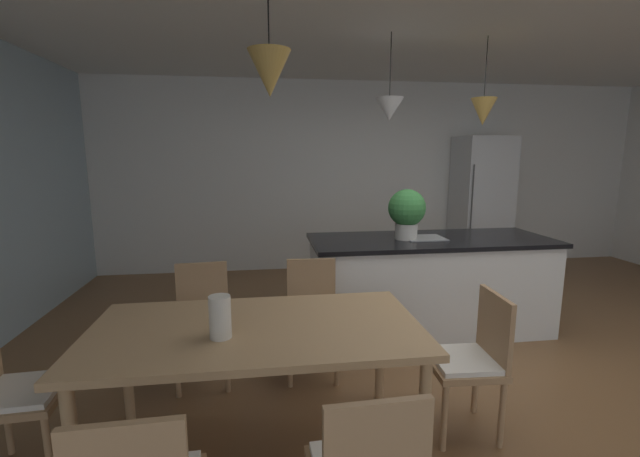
{
  "coord_description": "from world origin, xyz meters",
  "views": [
    {
      "loc": [
        -1.74,
        -2.87,
        1.68
      ],
      "look_at": [
        -1.26,
        0.52,
        1.07
      ],
      "focal_mm": 23.69,
      "sensor_mm": 36.0,
      "label": 1
    }
  ],
  "objects_px": {
    "chair_far_right": "(312,313)",
    "vase_on_dining_table": "(220,317)",
    "dining_table": "(257,338)",
    "kitchen_island": "(429,283)",
    "chair_far_left": "(203,319)",
    "potted_plant_on_island": "(407,211)",
    "chair_window_end": "(10,390)",
    "chair_kitchen_end": "(472,358)",
    "refrigerator": "(481,204)"
  },
  "relations": [
    {
      "from": "kitchen_island",
      "to": "chair_kitchen_end",
      "type": "bearing_deg",
      "value": -103.0
    },
    {
      "from": "chair_kitchen_end",
      "to": "kitchen_island",
      "type": "relative_size",
      "value": 0.39
    },
    {
      "from": "refrigerator",
      "to": "vase_on_dining_table",
      "type": "height_order",
      "value": "refrigerator"
    },
    {
      "from": "chair_window_end",
      "to": "vase_on_dining_table",
      "type": "relative_size",
      "value": 3.94
    },
    {
      "from": "potted_plant_on_island",
      "to": "chair_kitchen_end",
      "type": "bearing_deg",
      "value": -93.73
    },
    {
      "from": "dining_table",
      "to": "kitchen_island",
      "type": "relative_size",
      "value": 0.8
    },
    {
      "from": "potted_plant_on_island",
      "to": "chair_window_end",
      "type": "bearing_deg",
      "value": -150.59
    },
    {
      "from": "dining_table",
      "to": "kitchen_island",
      "type": "bearing_deg",
      "value": 42.6
    },
    {
      "from": "dining_table",
      "to": "vase_on_dining_table",
      "type": "height_order",
      "value": "vase_on_dining_table"
    },
    {
      "from": "refrigerator",
      "to": "dining_table",
      "type": "bearing_deg",
      "value": -132.44
    },
    {
      "from": "chair_far_left",
      "to": "chair_window_end",
      "type": "height_order",
      "value": "same"
    },
    {
      "from": "dining_table",
      "to": "chair_far_right",
      "type": "relative_size",
      "value": 2.07
    },
    {
      "from": "refrigerator",
      "to": "chair_far_left",
      "type": "bearing_deg",
      "value": -143.55
    },
    {
      "from": "vase_on_dining_table",
      "to": "chair_kitchen_end",
      "type": "bearing_deg",
      "value": 4.64
    },
    {
      "from": "chair_window_end",
      "to": "kitchen_island",
      "type": "bearing_deg",
      "value": 27.27
    },
    {
      "from": "chair_window_end",
      "to": "chair_kitchen_end",
      "type": "height_order",
      "value": "same"
    },
    {
      "from": "potted_plant_on_island",
      "to": "chair_far_right",
      "type": "bearing_deg",
      "value": -146.21
    },
    {
      "from": "kitchen_island",
      "to": "potted_plant_on_island",
      "type": "height_order",
      "value": "potted_plant_on_island"
    },
    {
      "from": "dining_table",
      "to": "refrigerator",
      "type": "bearing_deg",
      "value": 47.56
    },
    {
      "from": "chair_window_end",
      "to": "refrigerator",
      "type": "height_order",
      "value": "refrigerator"
    },
    {
      "from": "chair_far_right",
      "to": "chair_kitchen_end",
      "type": "bearing_deg",
      "value": -44.44
    },
    {
      "from": "chair_far_left",
      "to": "potted_plant_on_island",
      "type": "xyz_separation_m",
      "value": [
        1.78,
        0.64,
        0.69
      ]
    },
    {
      "from": "potted_plant_on_island",
      "to": "vase_on_dining_table",
      "type": "bearing_deg",
      "value": -133.97
    },
    {
      "from": "chair_kitchen_end",
      "to": "refrigerator",
      "type": "distance_m",
      "value": 4.06
    },
    {
      "from": "chair_far_left",
      "to": "vase_on_dining_table",
      "type": "bearing_deg",
      "value": -76.62
    },
    {
      "from": "kitchen_island",
      "to": "refrigerator",
      "type": "height_order",
      "value": "refrigerator"
    },
    {
      "from": "chair_kitchen_end",
      "to": "refrigerator",
      "type": "height_order",
      "value": "refrigerator"
    },
    {
      "from": "chair_kitchen_end",
      "to": "kitchen_island",
      "type": "xyz_separation_m",
      "value": [
        0.34,
        1.49,
        -0.01
      ]
    },
    {
      "from": "dining_table",
      "to": "vase_on_dining_table",
      "type": "bearing_deg",
      "value": -146.19
    },
    {
      "from": "chair_kitchen_end",
      "to": "potted_plant_on_island",
      "type": "relative_size",
      "value": 1.88
    },
    {
      "from": "chair_far_left",
      "to": "chair_kitchen_end",
      "type": "relative_size",
      "value": 1.0
    },
    {
      "from": "dining_table",
      "to": "kitchen_island",
      "type": "distance_m",
      "value": 2.2
    },
    {
      "from": "refrigerator",
      "to": "vase_on_dining_table",
      "type": "distance_m",
      "value": 4.98
    },
    {
      "from": "chair_far_right",
      "to": "potted_plant_on_island",
      "type": "distance_m",
      "value": 1.34
    },
    {
      "from": "chair_far_left",
      "to": "vase_on_dining_table",
      "type": "height_order",
      "value": "vase_on_dining_table"
    },
    {
      "from": "refrigerator",
      "to": "chair_window_end",
      "type": "bearing_deg",
      "value": -141.87
    },
    {
      "from": "vase_on_dining_table",
      "to": "chair_window_end",
      "type": "bearing_deg",
      "value": 173.85
    },
    {
      "from": "chair_kitchen_end",
      "to": "vase_on_dining_table",
      "type": "distance_m",
      "value": 1.5
    },
    {
      "from": "potted_plant_on_island",
      "to": "vase_on_dining_table",
      "type": "relative_size",
      "value": 2.1
    },
    {
      "from": "chair_far_right",
      "to": "vase_on_dining_table",
      "type": "bearing_deg",
      "value": -121.45
    },
    {
      "from": "chair_window_end",
      "to": "chair_kitchen_end",
      "type": "relative_size",
      "value": 1.0
    },
    {
      "from": "kitchen_island",
      "to": "refrigerator",
      "type": "relative_size",
      "value": 1.17
    },
    {
      "from": "potted_plant_on_island",
      "to": "dining_table",
      "type": "bearing_deg",
      "value": -132.67
    },
    {
      "from": "chair_far_left",
      "to": "chair_far_right",
      "type": "xyz_separation_m",
      "value": [
        0.82,
        0.0,
        0.0
      ]
    },
    {
      "from": "chair_kitchen_end",
      "to": "chair_far_right",
      "type": "distance_m",
      "value": 1.21
    },
    {
      "from": "chair_far_right",
      "to": "vase_on_dining_table",
      "type": "distance_m",
      "value": 1.19
    },
    {
      "from": "refrigerator",
      "to": "chair_far_right",
      "type": "bearing_deg",
      "value": -136.37
    },
    {
      "from": "chair_kitchen_end",
      "to": "kitchen_island",
      "type": "distance_m",
      "value": 1.52
    },
    {
      "from": "chair_kitchen_end",
      "to": "potted_plant_on_island",
      "type": "height_order",
      "value": "potted_plant_on_island"
    },
    {
      "from": "chair_far_left",
      "to": "vase_on_dining_table",
      "type": "distance_m",
      "value": 1.06
    }
  ]
}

